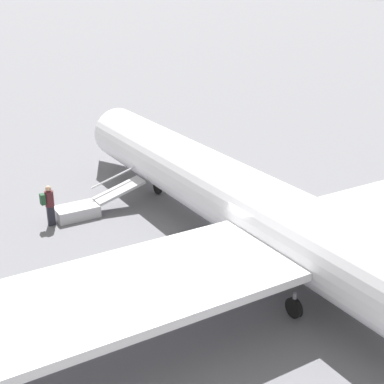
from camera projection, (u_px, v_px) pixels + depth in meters
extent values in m
plane|color=slate|center=(269.00, 270.00, 18.67)|extent=(600.00, 600.00, 0.00)
cylinder|color=silver|center=(272.00, 218.00, 17.95)|extent=(24.96, 12.17, 2.55)
cone|color=silver|center=(107.00, 126.00, 29.42)|extent=(3.54, 3.37, 2.50)
cube|color=silver|center=(99.00, 298.00, 13.77)|extent=(7.89, 11.62, 0.25)
cylinder|color=black|center=(158.00, 187.00, 25.28)|extent=(0.64, 0.38, 0.63)
cylinder|color=gray|center=(157.00, 179.00, 25.13)|extent=(0.11, 0.11, 0.20)
cylinder|color=black|center=(294.00, 308.00, 15.94)|extent=(0.64, 0.38, 0.63)
cylinder|color=gray|center=(295.00, 296.00, 15.79)|extent=(0.11, 0.11, 0.20)
cylinder|color=black|center=(349.00, 287.00, 17.04)|extent=(0.64, 0.38, 0.63)
cylinder|color=gray|center=(350.00, 275.00, 16.88)|extent=(0.11, 0.11, 0.20)
cube|color=#B2B2B7|center=(77.00, 212.00, 22.77)|extent=(1.70, 2.08, 0.50)
cube|color=#B2B2B7|center=(119.00, 190.00, 23.52)|extent=(1.68, 2.41, 0.76)
cube|color=#B2B2B7|center=(115.00, 177.00, 23.69)|extent=(0.89, 2.07, 0.70)
cube|color=#23232D|center=(51.00, 216.00, 21.96)|extent=(0.29, 0.33, 0.85)
cylinder|color=#4C1E23|center=(49.00, 199.00, 21.68)|extent=(0.36, 0.36, 0.65)
sphere|color=tan|center=(48.00, 189.00, 21.52)|extent=(0.24, 0.24, 0.24)
cube|color=#23472D|center=(43.00, 199.00, 21.54)|extent=(0.33, 0.27, 0.44)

